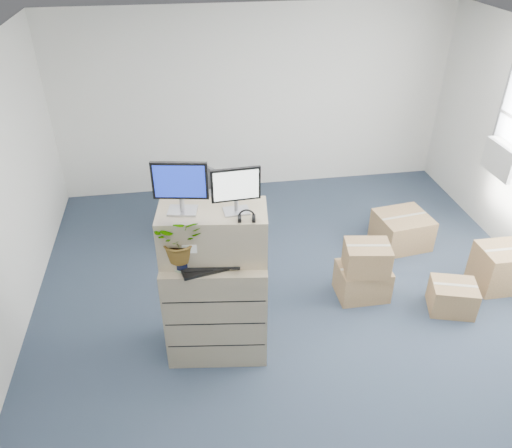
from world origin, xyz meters
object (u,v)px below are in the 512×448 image
object	(u,v)px
monitor_left	(180,185)
water_bottle	(220,241)
office_chair	(202,203)
monitor_right	(236,188)
potted_plant	(181,243)
keyboard	(212,265)
filing_cabinet_lower	(217,304)

from	to	relation	value
monitor_left	water_bottle	xyz separation A→B (m)	(0.31, -0.02, -0.60)
water_bottle	office_chair	size ratio (longest dim) A/B	0.37
monitor_right	office_chair	xyz separation A→B (m)	(-0.22, 2.29, -1.44)
monitor_left	water_bottle	distance (m)	0.68
potted_plant	office_chair	xyz separation A→B (m)	(0.28, 2.37, -0.97)
monitor_left	keyboard	size ratio (longest dim) A/B	0.85
keyboard	potted_plant	bearing A→B (deg)	159.56
water_bottle	keyboard	bearing A→B (deg)	-119.23
water_bottle	office_chair	world-z (taller)	water_bottle
filing_cabinet_lower	monitor_right	distance (m)	1.32
monitor_right	filing_cabinet_lower	bearing A→B (deg)	173.60
filing_cabinet_lower	water_bottle	size ratio (longest dim) A/B	3.67
filing_cabinet_lower	keyboard	world-z (taller)	keyboard
monitor_left	filing_cabinet_lower	bearing A→B (deg)	-5.61
monitor_left	monitor_right	size ratio (longest dim) A/B	1.12
monitor_right	potted_plant	distance (m)	0.70
filing_cabinet_lower	office_chair	distance (m)	2.29
water_bottle	potted_plant	world-z (taller)	potted_plant
filing_cabinet_lower	water_bottle	distance (m)	0.73
monitor_right	water_bottle	world-z (taller)	monitor_right
monitor_right	office_chair	distance (m)	2.72
monitor_left	monitor_right	bearing A→B (deg)	0.30
monitor_left	office_chair	bearing A→B (deg)	93.97
monitor_left	potted_plant	world-z (taller)	monitor_left
filing_cabinet_lower	monitor_right	bearing A→B (deg)	4.47
water_bottle	monitor_right	bearing A→B (deg)	-22.90
water_bottle	potted_plant	distance (m)	0.39
keyboard	office_chair	size ratio (longest dim) A/B	0.67
monitor_right	potted_plant	world-z (taller)	monitor_right
monitor_right	office_chair	world-z (taller)	monitor_right
monitor_left	office_chair	world-z (taller)	monitor_left
monitor_left	keyboard	world-z (taller)	monitor_left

